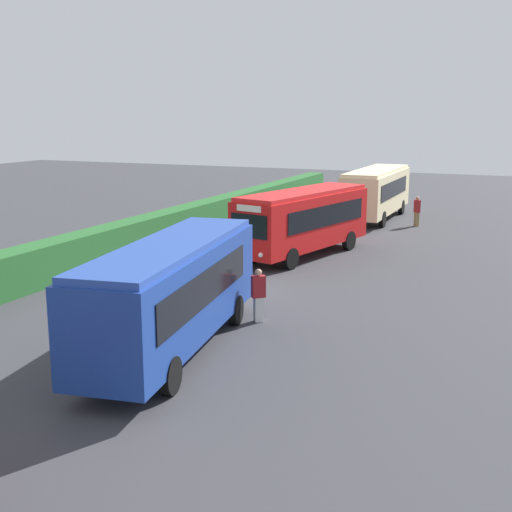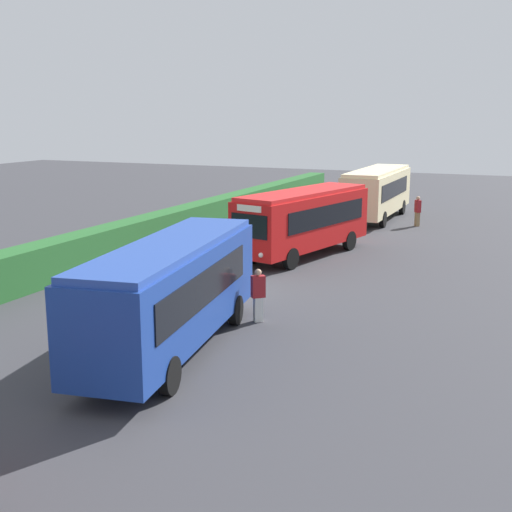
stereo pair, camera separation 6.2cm
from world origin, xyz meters
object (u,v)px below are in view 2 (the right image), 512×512
object	(u,v)px
bus_red	(303,219)
traffic_cone	(80,292)
bus_blue	(172,290)
bus_cream	(377,191)
person_center	(258,294)
person_right	(418,210)

from	to	relation	value
bus_red	traffic_cone	distance (m)	12.12
bus_blue	bus_red	distance (m)	14.40
bus_cream	person_center	bearing A→B (deg)	-176.34
person_center	traffic_cone	xyz separation A→B (m)	(-0.20, 7.28, -0.67)
bus_cream	traffic_cone	size ratio (longest dim) A/B	16.37
bus_cream	person_right	bearing A→B (deg)	-119.48
bus_cream	traffic_cone	xyz separation A→B (m)	(-23.96, 5.68, -1.61)
bus_red	person_center	bearing A→B (deg)	24.57
bus_red	traffic_cone	xyz separation A→B (m)	(-10.87, 5.14, -1.58)
person_right	traffic_cone	size ratio (longest dim) A/B	3.13
person_right	person_center	bearing A→B (deg)	-131.07
bus_blue	bus_cream	xyz separation A→B (m)	(27.46, 0.43, 0.00)
bus_red	bus_cream	xyz separation A→B (m)	(13.09, -0.54, 0.03)
bus_blue	traffic_cone	xyz separation A→B (m)	(3.50, 6.10, -1.60)
bus_blue	bus_cream	world-z (taller)	bus_cream
bus_blue	person_center	bearing A→B (deg)	-26.39
bus_blue	bus_red	xyz separation A→B (m)	(14.37, 0.96, -0.03)
person_right	bus_blue	bearing A→B (deg)	-133.15
bus_red	person_right	xyz separation A→B (m)	(11.40, -3.55, -0.88)
person_center	traffic_cone	size ratio (longest dim) A/B	3.07
bus_cream	traffic_cone	bearing A→B (deg)	166.47
bus_red	bus_cream	bearing A→B (deg)	-169.14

